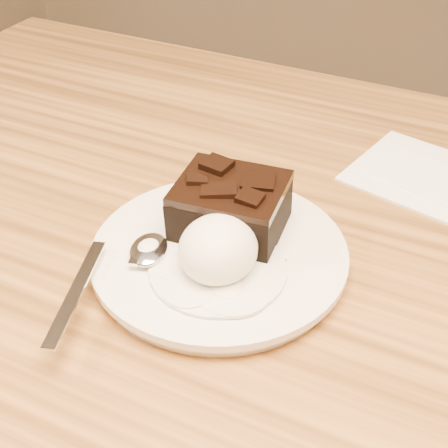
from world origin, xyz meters
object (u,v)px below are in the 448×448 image
at_px(ice_cream_scoop, 218,249).
at_px(napkin, 419,173).
at_px(brownie, 230,210).
at_px(plate, 219,257).
at_px(spoon, 149,251).

distance_m(ice_cream_scoop, napkin, 0.29).
height_order(brownie, napkin, brownie).
bearing_deg(plate, brownie, 96.68).
xyz_separation_m(plate, brownie, (-0.00, 0.03, 0.03)).
xyz_separation_m(plate, ice_cream_scoop, (0.01, -0.03, 0.03)).
relative_size(ice_cream_scoop, spoon, 0.38).
height_order(plate, spoon, spoon).
xyz_separation_m(plate, spoon, (-0.05, -0.04, 0.01)).
xyz_separation_m(spoon, napkin, (0.18, 0.27, -0.02)).
bearing_deg(plate, napkin, 60.74).
bearing_deg(ice_cream_scoop, plate, 115.18).
relative_size(brownie, spoon, 0.51).
xyz_separation_m(brownie, spoon, (-0.05, -0.07, -0.02)).
relative_size(plate, brownie, 2.43).
relative_size(spoon, napkin, 1.39).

